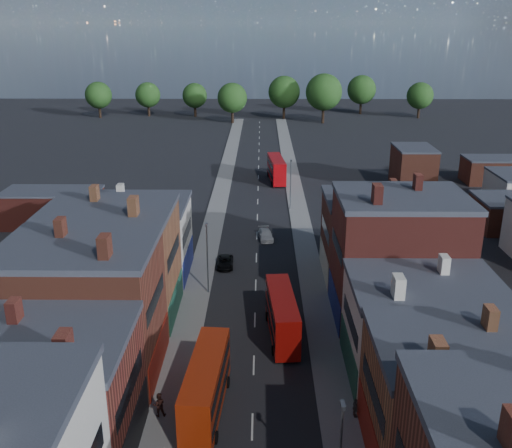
{
  "coord_description": "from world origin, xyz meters",
  "views": [
    {
      "loc": [
        0.63,
        -26.59,
        28.11
      ],
      "look_at": [
        0.0,
        35.27,
        6.23
      ],
      "focal_mm": 40.0,
      "sensor_mm": 36.0,
      "label": 1
    }
  ],
  "objects_px": {
    "car_3": "(266,235)",
    "bus_2": "(276,169)",
    "bus_1": "(282,315)",
    "ped_1": "(159,405)",
    "car_2": "(225,262)",
    "bus_0": "(206,386)",
    "ped_3": "(355,408)"
  },
  "relations": [
    {
      "from": "bus_2",
      "to": "car_3",
      "type": "bearing_deg",
      "value": -99.79
    },
    {
      "from": "car_3",
      "to": "bus_0",
      "type": "bearing_deg",
      "value": -104.63
    },
    {
      "from": "bus_1",
      "to": "car_3",
      "type": "distance_m",
      "value": 25.88
    },
    {
      "from": "car_2",
      "to": "car_3",
      "type": "distance_m",
      "value": 10.71
    },
    {
      "from": "bus_2",
      "to": "car_2",
      "type": "bearing_deg",
      "value": -105.88
    },
    {
      "from": "bus_0",
      "to": "ped_3",
      "type": "xyz_separation_m",
      "value": [
        11.2,
        -0.54,
        -1.51
      ]
    },
    {
      "from": "ped_3",
      "to": "bus_2",
      "type": "bearing_deg",
      "value": -4.77
    },
    {
      "from": "bus_1",
      "to": "car_2",
      "type": "bearing_deg",
      "value": 106.77
    },
    {
      "from": "bus_2",
      "to": "car_2",
      "type": "relative_size",
      "value": 2.5
    },
    {
      "from": "bus_0",
      "to": "ped_1",
      "type": "relative_size",
      "value": 5.34
    },
    {
      "from": "car_2",
      "to": "bus_2",
      "type": "bearing_deg",
      "value": 77.88
    },
    {
      "from": "bus_1",
      "to": "car_2",
      "type": "relative_size",
      "value": 2.38
    },
    {
      "from": "bus_2",
      "to": "car_2",
      "type": "distance_m",
      "value": 40.54
    },
    {
      "from": "car_3",
      "to": "ped_1",
      "type": "height_order",
      "value": "ped_1"
    },
    {
      "from": "ped_1",
      "to": "bus_2",
      "type": "bearing_deg",
      "value": -109.43
    },
    {
      "from": "bus_1",
      "to": "ped_3",
      "type": "height_order",
      "value": "bus_1"
    },
    {
      "from": "bus_2",
      "to": "ped_3",
      "type": "bearing_deg",
      "value": -92.04
    },
    {
      "from": "bus_2",
      "to": "car_3",
      "type": "relative_size",
      "value": 2.4
    },
    {
      "from": "bus_2",
      "to": "ped_3",
      "type": "distance_m",
      "value": 68.12
    },
    {
      "from": "bus_2",
      "to": "car_2",
      "type": "height_order",
      "value": "bus_2"
    },
    {
      "from": "bus_1",
      "to": "bus_2",
      "type": "distance_m",
      "value": 56.19
    },
    {
      "from": "bus_1",
      "to": "ped_1",
      "type": "bearing_deg",
      "value": -133.65
    },
    {
      "from": "bus_0",
      "to": "bus_1",
      "type": "xyz_separation_m",
      "value": [
        6.09,
        11.25,
        -0.1
      ]
    },
    {
      "from": "ped_1",
      "to": "car_2",
      "type": "bearing_deg",
      "value": -107.26
    },
    {
      "from": "car_2",
      "to": "car_3",
      "type": "height_order",
      "value": "car_3"
    },
    {
      "from": "car_2",
      "to": "ped_3",
      "type": "bearing_deg",
      "value": -69.67
    },
    {
      "from": "car_3",
      "to": "ped_3",
      "type": "bearing_deg",
      "value": -87.58
    },
    {
      "from": "bus_0",
      "to": "ped_1",
      "type": "distance_m",
      "value": 3.79
    },
    {
      "from": "car_3",
      "to": "bus_2",
      "type": "bearing_deg",
      "value": 78.48
    },
    {
      "from": "ped_1",
      "to": "bus_0",
      "type": "bearing_deg",
      "value": 178.68
    },
    {
      "from": "bus_1",
      "to": "ped_3",
      "type": "bearing_deg",
      "value": -71.13
    },
    {
      "from": "bus_0",
      "to": "ped_3",
      "type": "height_order",
      "value": "bus_0"
    }
  ]
}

